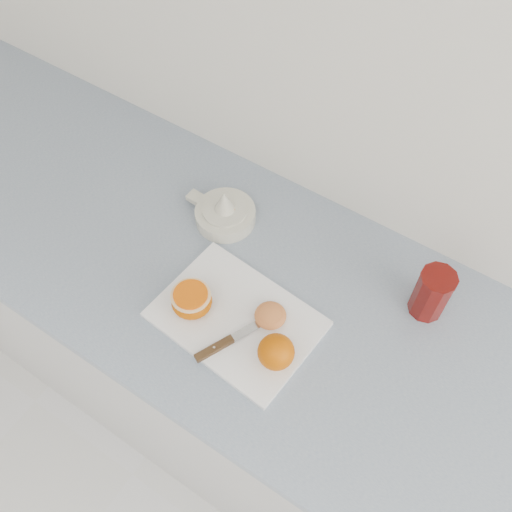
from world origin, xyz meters
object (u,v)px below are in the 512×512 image
Objects in this scene: counter at (279,385)px; cutting_board at (236,319)px; half_orange at (192,300)px; citrus_juicer at (225,213)px; red_tumbler at (431,294)px.

counter is 7.76× the size of cutting_board.
half_orange is at bearing -162.25° from cutting_board.
citrus_juicer is (-0.17, 0.20, 0.02)m from cutting_board.
citrus_juicer is 0.48m from red_tumbler.
cutting_board is 3.85× the size of half_orange.
red_tumbler is at bearing 33.87° from half_orange.
half_orange is at bearing -70.51° from citrus_juicer.
red_tumbler is (0.24, 0.15, 0.50)m from counter.
red_tumbler is (0.40, 0.27, 0.02)m from half_orange.
cutting_board is (-0.07, -0.09, 0.45)m from counter.
counter is 20.60× the size of red_tumbler.
citrus_juicer is 1.45× the size of red_tumbler.
counter is 0.52m from half_orange.
counter is at bearing -148.04° from red_tumbler.
counter is 14.19× the size of citrus_juicer.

